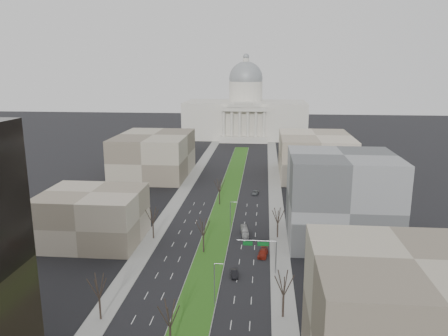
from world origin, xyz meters
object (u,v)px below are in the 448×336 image
Objects in this scene: car_red at (263,253)px; box_van at (245,231)px; car_grey_far at (255,193)px; car_black at (234,274)px.

box_van is at bearing 118.62° from car_red.
car_grey_far is 0.63× the size of box_van.
box_van reaches higher than car_black.
car_grey_far is (3.29, 66.17, -0.05)m from car_black.
box_van reaches higher than car_grey_far.
car_red is 0.74× the size of box_van.
car_black is 13.26m from car_red.
car_red is at bearing -77.03° from box_van.
box_van is at bearing 79.60° from car_black.
box_van is (-5.30, 13.99, 0.24)m from car_red.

